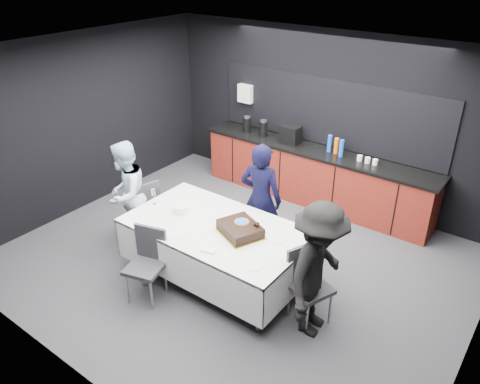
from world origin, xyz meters
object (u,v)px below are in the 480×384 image
(person_right, at_px, (318,271))
(person_center, at_px, (261,199))
(chair_left, at_px, (144,205))
(person_left, at_px, (126,194))
(champagne_flute, at_px, (154,194))
(chair_right, at_px, (307,279))
(plate_stack, at_px, (180,209))
(party_table, at_px, (217,235))
(chair_near, at_px, (148,258))
(cake_assembly, at_px, (240,229))

(person_right, bearing_deg, person_center, 50.26)
(chair_left, distance_m, person_left, 0.34)
(chair_left, bearing_deg, person_right, -4.17)
(champagne_flute, bearing_deg, chair_right, 2.38)
(plate_stack, distance_m, champagne_flute, 0.45)
(party_table, height_order, champagne_flute, champagne_flute)
(party_table, bearing_deg, person_right, -3.71)
(chair_right, distance_m, chair_near, 1.92)
(chair_near, xyz_separation_m, person_left, (-1.13, 0.68, 0.24))
(plate_stack, xyz_separation_m, chair_right, (1.89, 0.05, -0.30))
(cake_assembly, relative_size, chair_left, 0.73)
(plate_stack, bearing_deg, person_left, -175.79)
(cake_assembly, xyz_separation_m, person_right, (1.14, -0.13, -0.03))
(person_left, xyz_separation_m, person_right, (3.06, -0.01, 0.04))
(party_table, xyz_separation_m, person_center, (0.10, 0.85, 0.18))
(cake_assembly, xyz_separation_m, chair_right, (0.95, -0.00, -0.31))
(plate_stack, height_order, chair_right, chair_right)
(chair_near, relative_size, person_right, 0.57)
(person_center, bearing_deg, chair_near, 58.92)
(party_table, xyz_separation_m, chair_left, (-1.46, 0.12, -0.11))
(party_table, relative_size, plate_stack, 11.31)
(cake_assembly, relative_size, chair_near, 0.73)
(chair_left, bearing_deg, cake_assembly, -2.62)
(cake_assembly, distance_m, chair_near, 1.18)
(chair_left, distance_m, person_right, 2.97)
(cake_assembly, relative_size, plate_stack, 3.30)
(chair_right, distance_m, person_right, 0.36)
(chair_right, height_order, person_left, person_left)
(cake_assembly, relative_size, champagne_flute, 3.02)
(chair_left, xyz_separation_m, chair_right, (2.76, -0.08, 0.00))
(cake_assembly, bearing_deg, chair_near, -134.77)
(chair_right, relative_size, person_left, 0.60)
(party_table, distance_m, chair_left, 1.47)
(party_table, height_order, plate_stack, plate_stack)
(cake_assembly, bearing_deg, chair_right, -0.04)
(person_right, bearing_deg, party_table, 80.80)
(plate_stack, bearing_deg, champagne_flute, -174.01)
(champagne_flute, relative_size, chair_left, 0.24)
(plate_stack, xyz_separation_m, chair_near, (0.14, -0.76, -0.30))
(person_center, bearing_deg, person_left, 16.85)
(person_right, bearing_deg, chair_near, 103.75)
(person_center, bearing_deg, party_table, 71.19)
(party_table, relative_size, champagne_flute, 10.36)
(party_table, xyz_separation_m, plate_stack, (-0.60, -0.02, 0.19))
(party_table, xyz_separation_m, person_right, (1.48, -0.10, 0.17))
(champagne_flute, height_order, chair_right, champagne_flute)
(champagne_flute, relative_size, person_left, 0.14)
(person_center, height_order, person_left, person_center)
(plate_stack, distance_m, chair_left, 0.92)
(champagne_flute, distance_m, chair_right, 2.37)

